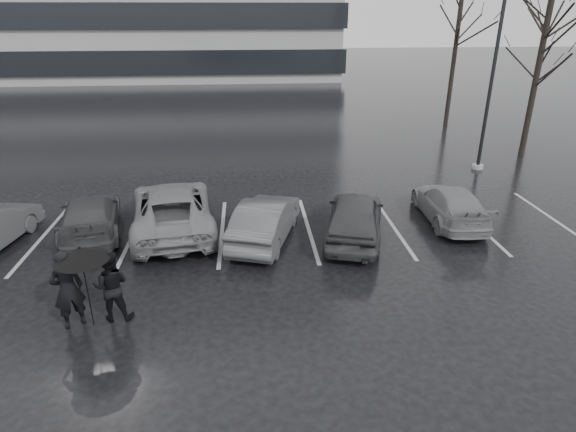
% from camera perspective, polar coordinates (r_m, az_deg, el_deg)
% --- Properties ---
extents(ground, '(160.00, 160.00, 0.00)m').
position_cam_1_polar(ground, '(13.44, 1.21, -5.97)').
color(ground, black).
rests_on(ground, ground).
extents(car_main, '(2.72, 4.45, 1.41)m').
position_cam_1_polar(car_main, '(14.94, 7.91, -0.03)').
color(car_main, black).
rests_on(car_main, ground).
extents(car_west_a, '(2.49, 4.21, 1.31)m').
position_cam_1_polar(car_west_a, '(14.69, -2.71, -0.47)').
color(car_west_a, '#2C2C2E').
rests_on(car_west_a, ground).
extents(car_west_b, '(3.22, 5.59, 1.47)m').
position_cam_1_polar(car_west_b, '(15.75, -13.55, 0.88)').
color(car_west_b, '#545457').
rests_on(car_west_b, ground).
extents(car_west_c, '(2.59, 4.51, 1.23)m').
position_cam_1_polar(car_west_c, '(16.28, -22.40, 0.01)').
color(car_west_c, black).
rests_on(car_west_c, ground).
extents(car_east, '(1.84, 4.15, 1.18)m').
position_cam_1_polar(car_east, '(16.94, 18.60, 1.38)').
color(car_east, '#545457').
rests_on(car_east, ground).
extents(pedestrian_left, '(0.82, 0.75, 1.87)m').
position_cam_1_polar(pedestrian_left, '(11.68, -24.67, -7.90)').
color(pedestrian_left, black).
rests_on(pedestrian_left, ground).
extents(pedestrian_right, '(0.84, 0.66, 1.70)m').
position_cam_1_polar(pedestrian_right, '(11.62, -20.23, -7.80)').
color(pedestrian_right, black).
rests_on(pedestrian_right, ground).
extents(umbrella, '(1.16, 1.16, 1.97)m').
position_cam_1_polar(umbrella, '(11.14, -23.39, -4.16)').
color(umbrella, black).
rests_on(umbrella, ground).
extents(lamp_post, '(0.47, 0.47, 8.67)m').
position_cam_1_polar(lamp_post, '(22.43, 23.04, 14.90)').
color(lamp_post, gray).
rests_on(lamp_post, ground).
extents(stall_stripes, '(19.72, 5.00, 0.00)m').
position_cam_1_polar(stall_stripes, '(15.61, -2.69, -1.60)').
color(stall_stripes, '#99999B').
rests_on(stall_stripes, ground).
extents(tree_east, '(0.26, 0.26, 8.00)m').
position_cam_1_polar(tree_east, '(25.53, 27.46, 15.06)').
color(tree_east, black).
rests_on(tree_east, ground).
extents(tree_ne, '(0.26, 0.26, 7.00)m').
position_cam_1_polar(tree_ne, '(30.28, 27.53, 15.01)').
color(tree_ne, black).
rests_on(tree_ne, ground).
extents(tree_north, '(0.26, 0.26, 8.50)m').
position_cam_1_polar(tree_north, '(31.26, 19.17, 17.87)').
color(tree_north, black).
rests_on(tree_north, ground).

